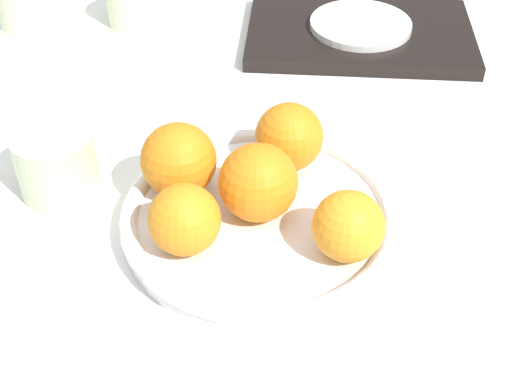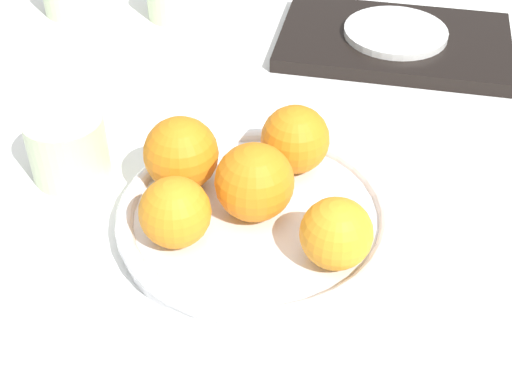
% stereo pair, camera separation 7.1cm
% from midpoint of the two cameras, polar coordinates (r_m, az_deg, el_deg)
% --- Properties ---
extents(table, '(1.18, 0.94, 0.72)m').
position_cam_midpoint_polar(table, '(1.15, 0.87, -8.37)').
color(table, white).
rests_on(table, ground_plane).
extents(fruit_platter, '(0.29, 0.29, 0.03)m').
position_cam_midpoint_polar(fruit_platter, '(0.73, -2.77, -2.19)').
color(fruit_platter, silver).
rests_on(fruit_platter, table).
extents(orange_0, '(0.08, 0.08, 0.08)m').
position_cam_midpoint_polar(orange_0, '(0.70, -3.04, 0.66)').
color(orange_0, orange).
rests_on(orange_0, fruit_platter).
extents(orange_1, '(0.07, 0.07, 0.07)m').
position_cam_midpoint_polar(orange_1, '(0.66, 4.03, -2.87)').
color(orange_1, orange).
rests_on(orange_1, fruit_platter).
extents(orange_2, '(0.07, 0.07, 0.07)m').
position_cam_midpoint_polar(orange_2, '(0.76, -0.29, 4.34)').
color(orange_2, orange).
rests_on(orange_2, fruit_platter).
extents(orange_3, '(0.08, 0.08, 0.08)m').
position_cam_midpoint_polar(orange_3, '(0.74, -9.27, 2.43)').
color(orange_3, orange).
rests_on(orange_3, fruit_platter).
extents(orange_4, '(0.07, 0.07, 0.07)m').
position_cam_midpoint_polar(orange_4, '(0.67, -9.10, -2.31)').
color(orange_4, orange).
rests_on(orange_4, fruit_platter).
extents(serving_tray, '(0.32, 0.21, 0.02)m').
position_cam_midpoint_polar(serving_tray, '(1.07, 6.16, 12.40)').
color(serving_tray, black).
rests_on(serving_tray, table).
extents(side_plate, '(0.15, 0.15, 0.01)m').
position_cam_midpoint_polar(side_plate, '(1.06, 6.22, 13.11)').
color(side_plate, silver).
rests_on(side_plate, serving_tray).
extents(cup_0, '(0.08, 0.08, 0.07)m').
position_cam_midpoint_polar(cup_0, '(1.12, -11.89, 14.71)').
color(cup_0, beige).
rests_on(cup_0, table).
extents(cup_2, '(0.09, 0.09, 0.07)m').
position_cam_midpoint_polar(cup_2, '(0.80, -18.38, 2.14)').
color(cup_2, beige).
rests_on(cup_2, table).
extents(cup_3, '(0.08, 0.08, 0.07)m').
position_cam_midpoint_polar(cup_3, '(1.16, -19.93, 14.03)').
color(cup_3, beige).
rests_on(cup_3, table).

